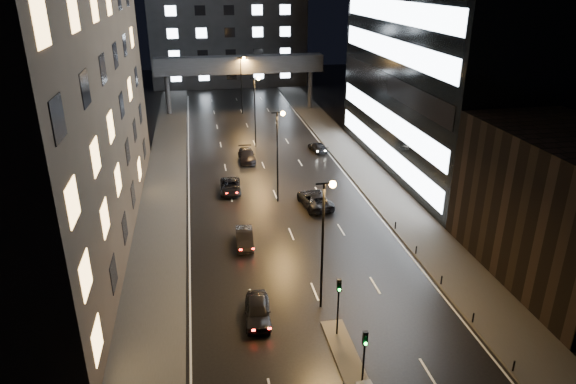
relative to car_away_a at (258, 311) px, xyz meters
name	(u,v)px	position (x,y,z in m)	size (l,w,h in m)	color
ground	(263,165)	(4.86, 32.74, -0.77)	(160.00, 160.00, 0.00)	black
sidewalk_left	(165,185)	(-7.64, 27.74, -0.70)	(5.00, 110.00, 0.15)	#383533
sidewalk_right	(366,172)	(17.36, 27.74, -0.70)	(5.00, 110.00, 0.15)	#383533
building_left	(11,16)	(-17.64, 16.74, 19.23)	(15.00, 48.00, 40.00)	#2D2319
building_right_low	(565,209)	(24.86, 1.74, 5.23)	(10.00, 18.00, 12.00)	black
building_far	(227,27)	(4.86, 90.74, 11.73)	(34.00, 14.00, 25.00)	#333335
skybridge	(240,65)	(4.86, 62.74, 7.57)	(30.00, 3.00, 10.00)	#333335
median_island	(347,359)	(5.16, -5.26, -0.70)	(1.60, 8.00, 0.15)	#383533
traffic_signal_near	(338,298)	(5.16, -2.77, 2.32)	(0.28, 0.34, 4.40)	black
traffic_signal_far	(364,352)	(5.16, -8.27, 2.32)	(0.28, 0.34, 4.40)	black
bollard_row	(456,299)	(15.06, -0.76, -0.32)	(0.12, 25.12, 0.90)	black
streetlight_near	(325,229)	(5.02, 0.74, 5.73)	(1.45, 0.50, 10.15)	black
streetlight_mid_a	(279,145)	(5.02, 20.74, 5.73)	(1.45, 0.50, 10.15)	black
streetlight_mid_b	(256,103)	(5.02, 40.74, 5.73)	(1.45, 0.50, 10.15)	black
streetlight_far	(242,78)	(5.02, 60.74, 5.73)	(1.45, 0.50, 10.15)	black
car_away_a	(258,311)	(0.00, 0.00, 0.00)	(1.82, 4.52, 1.54)	black
car_away_b	(244,238)	(0.20, 11.33, -0.05)	(1.53, 4.39, 1.45)	black
car_away_c	(230,186)	(-0.09, 24.32, -0.07)	(2.32, 5.02, 1.40)	black
car_away_d	(247,155)	(2.92, 34.87, -0.01)	(2.12, 5.22, 1.52)	black
car_toward_a	(315,199)	(8.57, 18.72, 0.04)	(2.70, 5.85, 1.63)	black
car_toward_b	(318,147)	(13.29, 37.07, -0.14)	(1.78, 4.37, 1.27)	black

